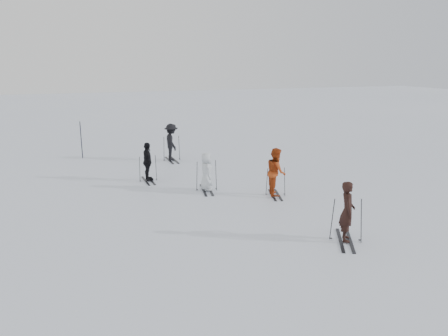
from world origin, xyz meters
The scene contains 12 objects.
ground centered at (0.00, 0.00, 0.00)m, with size 120.00×120.00×0.00m, color silver.
skier_near_dark centered at (1.73, -4.60, 0.87)m, with size 0.63×0.42×1.74m, color black.
skier_red centered at (1.76, 0.03, 0.91)m, with size 0.89×0.69×1.82m, color #A23912.
skier_grey centered at (-0.54, 1.55, 0.75)m, with size 0.74×0.48×1.51m, color silver.
skier_uphill_left centered at (-2.50, 3.71, 0.83)m, with size 0.97×0.40×1.65m, color black.
skier_uphill_far centered at (-0.65, 7.30, 0.94)m, with size 1.22×0.70×1.89m, color black.
skis_near_dark centered at (1.73, -4.60, 0.66)m, with size 0.95×1.80×1.31m, color black, non-canonical shape.
skis_red centered at (1.76, 0.03, 0.56)m, with size 0.82×1.54×1.12m, color black, non-canonical shape.
skis_grey centered at (-0.54, 1.55, 0.62)m, with size 0.91×1.71×1.25m, color black, non-canonical shape.
skis_uphill_left centered at (-2.50, 3.71, 0.57)m, with size 0.83×1.57×1.15m, color black, non-canonical shape.
skis_uphill_far centered at (-0.65, 7.30, 0.66)m, with size 0.95×1.80×1.31m, color black, non-canonical shape.
piste_marker centered at (-5.02, 9.43, 0.98)m, with size 0.04×0.04×1.95m, color black.
Camera 1 is at (-5.44, -14.46, 5.04)m, focal length 35.00 mm.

